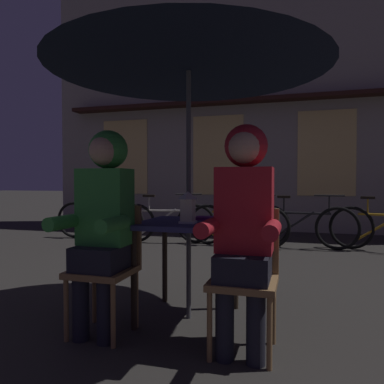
# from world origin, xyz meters

# --- Properties ---
(ground_plane) EXTENTS (60.00, 60.00, 0.00)m
(ground_plane) POSITION_xyz_m (0.00, 0.00, 0.00)
(ground_plane) COLOR #2D2B28
(cafe_table) EXTENTS (0.72, 0.72, 0.74)m
(cafe_table) POSITION_xyz_m (0.00, 0.00, 0.64)
(cafe_table) COLOR navy
(cafe_table) RESTS_ON ground_plane
(patio_umbrella) EXTENTS (2.10, 2.10, 2.31)m
(patio_umbrella) POSITION_xyz_m (0.00, 0.00, 2.06)
(patio_umbrella) COLOR #4C4C51
(patio_umbrella) RESTS_ON ground_plane
(lantern) EXTENTS (0.11, 0.11, 0.23)m
(lantern) POSITION_xyz_m (0.03, -0.11, 0.86)
(lantern) COLOR white
(lantern) RESTS_ON cafe_table
(chair_left) EXTENTS (0.40, 0.40, 0.87)m
(chair_left) POSITION_xyz_m (-0.48, -0.37, 0.49)
(chair_left) COLOR olive
(chair_left) RESTS_ON ground_plane
(chair_right) EXTENTS (0.40, 0.40, 0.87)m
(chair_right) POSITION_xyz_m (0.48, -0.37, 0.49)
(chair_right) COLOR olive
(chair_right) RESTS_ON ground_plane
(person_left_hooded) EXTENTS (0.45, 0.56, 1.40)m
(person_left_hooded) POSITION_xyz_m (-0.48, -0.43, 0.85)
(person_left_hooded) COLOR black
(person_left_hooded) RESTS_ON ground_plane
(person_right_hooded) EXTENTS (0.45, 0.56, 1.40)m
(person_right_hooded) POSITION_xyz_m (0.48, -0.43, 0.85)
(person_right_hooded) COLOR black
(person_right_hooded) RESTS_ON ground_plane
(shopfront_building) EXTENTS (10.00, 0.93, 6.20)m
(shopfront_building) POSITION_xyz_m (0.22, 5.40, 3.09)
(shopfront_building) COLOR #9E9389
(shopfront_building) RESTS_ON ground_plane
(bicycle_nearest) EXTENTS (1.68, 0.18, 0.84)m
(bicycle_nearest) POSITION_xyz_m (-2.67, 3.23, 0.35)
(bicycle_nearest) COLOR black
(bicycle_nearest) RESTS_ON ground_plane
(bicycle_second) EXTENTS (1.66, 0.38, 0.84)m
(bicycle_second) POSITION_xyz_m (-1.35, 3.13, 0.35)
(bicycle_second) COLOR black
(bicycle_second) RESTS_ON ground_plane
(bicycle_third) EXTENTS (1.67, 0.25, 0.84)m
(bicycle_third) POSITION_xyz_m (-0.14, 3.15, 0.35)
(bicycle_third) COLOR black
(bicycle_third) RESTS_ON ground_plane
(bicycle_fourth) EXTENTS (1.68, 0.18, 0.84)m
(bicycle_fourth) POSITION_xyz_m (0.86, 3.29, 0.35)
(bicycle_fourth) COLOR black
(bicycle_fourth) RESTS_ON ground_plane
(book) EXTENTS (0.21, 0.15, 0.02)m
(book) POSITION_xyz_m (0.11, 0.17, 0.75)
(book) COLOR #661E7A
(book) RESTS_ON cafe_table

